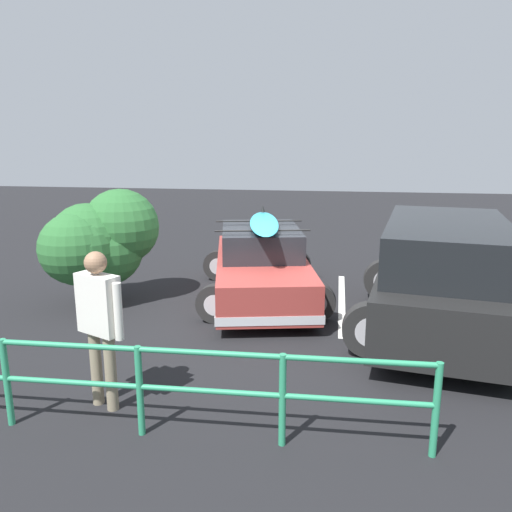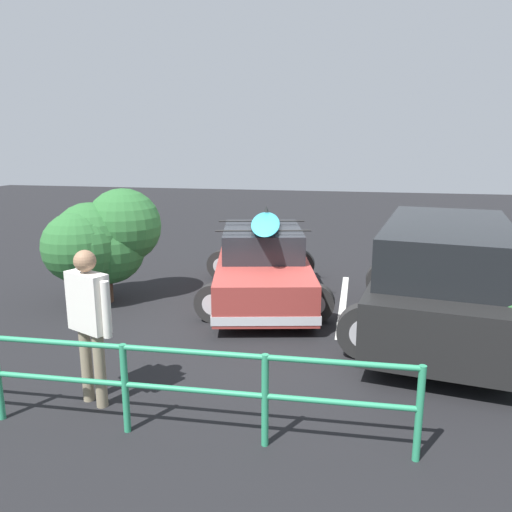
{
  "view_description": "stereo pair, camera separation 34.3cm",
  "coord_description": "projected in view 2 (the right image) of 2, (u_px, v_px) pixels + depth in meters",
  "views": [
    {
      "loc": [
        -1.14,
        8.28,
        2.9
      ],
      "look_at": [
        0.24,
        -0.09,
        0.95
      ],
      "focal_mm": 35.0,
      "sensor_mm": 36.0,
      "label": 1
    },
    {
      "loc": [
        -1.48,
        8.22,
        2.9
      ],
      "look_at": [
        0.24,
        -0.09,
        0.95
      ],
      "focal_mm": 35.0,
      "sensor_mm": 36.0,
      "label": 2
    }
  ],
  "objects": [
    {
      "name": "person_bystander",
      "position": [
        89.0,
        314.0,
        5.43
      ],
      "size": [
        0.64,
        0.39,
        1.78
      ],
      "color": "gray",
      "rests_on": "ground"
    },
    {
      "name": "sedan_car",
      "position": [
        262.0,
        265.0,
        9.38
      ],
      "size": [
        2.81,
        4.43,
        1.61
      ],
      "color": "#9E3833",
      "rests_on": "ground"
    },
    {
      "name": "railing_fence",
      "position": [
        59.0,
        369.0,
        5.09
      ],
      "size": [
        7.18,
        0.32,
        0.95
      ],
      "color": "#2D9366",
      "rests_on": "ground"
    },
    {
      "name": "suv_car",
      "position": [
        444.0,
        277.0,
        7.57
      ],
      "size": [
        3.07,
        4.78,
        1.73
      ],
      "color": "black",
      "rests_on": "ground"
    },
    {
      "name": "ground_plane",
      "position": [
        268.0,
        311.0,
        8.79
      ],
      "size": [
        44.0,
        44.0,
        0.02
      ],
      "primitive_type": "cube",
      "color": "black",
      "rests_on": "ground"
    },
    {
      "name": "bush_near_left",
      "position": [
        99.0,
        241.0,
        8.99
      ],
      "size": [
        1.88,
        1.96,
        2.07
      ],
      "color": "#4C3828",
      "rests_on": "ground"
    },
    {
      "name": "parking_stripe",
      "position": [
        343.0,
        303.0,
        9.19
      ],
      "size": [
        0.12,
        3.62,
        0.0
      ],
      "primitive_type": "cube",
      "rotation": [
        0.0,
        0.0,
        1.57
      ],
      "color": "silver",
      "rests_on": "ground"
    }
  ]
}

